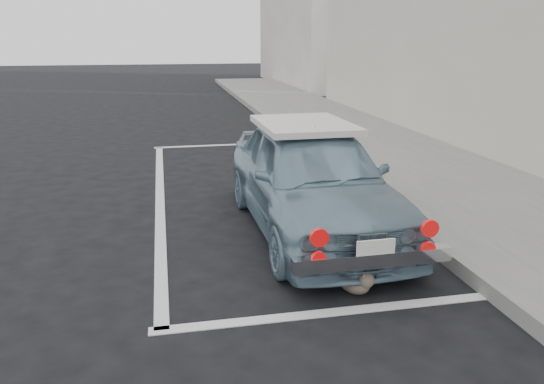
# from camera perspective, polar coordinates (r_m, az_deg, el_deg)

# --- Properties ---
(ground) EXTENTS (80.00, 80.00, 0.00)m
(ground) POSITION_cam_1_polar(r_m,az_deg,el_deg) (4.74, -0.70, -10.51)
(ground) COLOR black
(ground) RESTS_ON ground
(sidewalk) EXTENTS (2.80, 40.00, 0.15)m
(sidewalk) POSITION_cam_1_polar(r_m,az_deg,el_deg) (7.62, 20.52, -0.41)
(sidewalk) COLOR slate
(sidewalk) RESTS_ON ground
(pline_rear) EXTENTS (3.00, 0.12, 0.01)m
(pline_rear) POSITION_cam_1_polar(r_m,az_deg,el_deg) (4.42, 7.11, -12.66)
(pline_rear) COLOR silver
(pline_rear) RESTS_ON ground
(pline_front) EXTENTS (3.00, 0.12, 0.01)m
(pline_front) POSITION_cam_1_polar(r_m,az_deg,el_deg) (10.94, -4.66, 5.08)
(pline_front) COLOR silver
(pline_front) RESTS_ON ground
(pline_side) EXTENTS (0.12, 7.00, 0.01)m
(pline_side) POSITION_cam_1_polar(r_m,az_deg,el_deg) (7.46, -11.97, -0.62)
(pline_side) COLOR silver
(pline_side) RESTS_ON ground
(retro_coupe) EXTENTS (1.51, 3.64, 1.23)m
(retro_coupe) POSITION_cam_1_polar(r_m,az_deg,el_deg) (5.96, 4.32, 1.56)
(retro_coupe) COLOR #7495A8
(retro_coupe) RESTS_ON ground
(cat) EXTENTS (0.33, 0.46, 0.26)m
(cat) POSITION_cam_1_polar(r_m,az_deg,el_deg) (4.69, 8.97, -9.38)
(cat) COLOR #706255
(cat) RESTS_ON ground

